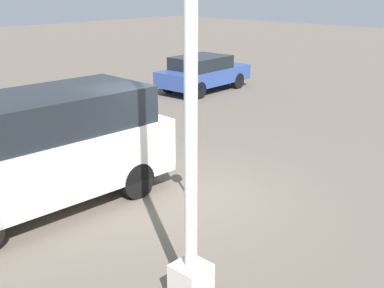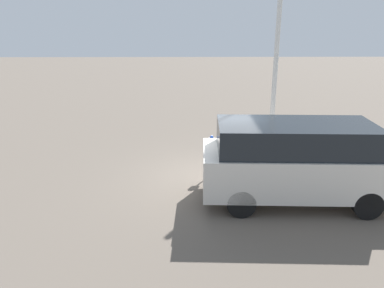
{
  "view_description": "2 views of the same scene",
  "coord_description": "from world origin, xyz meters",
  "views": [
    {
      "loc": [
        6.25,
        6.27,
        3.98
      ],
      "look_at": [
        -0.02,
        0.38,
        1.11
      ],
      "focal_mm": 45.0,
      "sensor_mm": 36.0,
      "label": 1
    },
    {
      "loc": [
        -0.69,
        -10.36,
        4.6
      ],
      "look_at": [
        -0.56,
        -0.26,
        1.25
      ],
      "focal_mm": 35.0,
      "sensor_mm": 36.0,
      "label": 2
    }
  ],
  "objects": [
    {
      "name": "ground_plane",
      "position": [
        0.0,
        0.0,
        0.0
      ],
      "size": [
        80.0,
        80.0,
        0.0
      ],
      "primitive_type": "plane",
      "color": "#60564C"
    },
    {
      "name": "parking_meter_near",
      "position": [
        0.04,
        0.37,
        0.96
      ],
      "size": [
        0.2,
        0.12,
        1.3
      ],
      "rotation": [
        0.0,
        0.0,
        0.05
      ],
      "color": "gray",
      "rests_on": "ground"
    },
    {
      "name": "lamp_post",
      "position": [
        2.34,
        2.58,
        2.33
      ],
      "size": [
        0.44,
        0.44,
        6.78
      ],
      "color": "beige",
      "rests_on": "ground"
    },
    {
      "name": "parked_van",
      "position": [
        2.14,
        -1.37,
        1.16
      ],
      "size": [
        4.98,
        2.18,
        2.14
      ],
      "rotation": [
        0.0,
        0.0,
        -0.04
      ],
      "color": "beige",
      "rests_on": "ground"
    }
  ]
}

